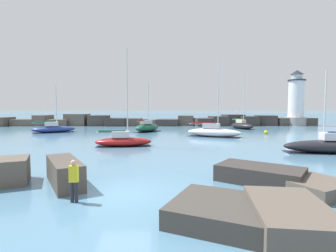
% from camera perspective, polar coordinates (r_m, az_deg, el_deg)
% --- Properties ---
extents(ground_plane, '(600.00, 600.00, 0.00)m').
position_cam_1_polar(ground_plane, '(12.73, -9.57, -14.16)').
color(ground_plane, teal).
extents(open_sea_beyond, '(400.00, 116.00, 0.01)m').
position_cam_1_polar(open_sea_beyond, '(117.25, -2.60, 2.16)').
color(open_sea_beyond, teal).
rests_on(open_sea_beyond, ground).
extents(breakwater_jetty, '(69.86, 7.42, 2.52)m').
position_cam_1_polar(breakwater_jetty, '(57.37, -0.02, 1.07)').
color(breakwater_jetty, '#4C443D').
rests_on(breakwater_jetty, ground).
extents(lighthouse, '(4.31, 4.31, 11.98)m').
position_cam_1_polar(lighthouse, '(63.60, 26.09, 4.70)').
color(lighthouse, gray).
rests_on(lighthouse, ground).
extents(foreground_rocks, '(18.91, 9.57, 1.33)m').
position_cam_1_polar(foreground_rocks, '(12.19, 3.32, -12.63)').
color(foreground_rocks, brown).
rests_on(foreground_rocks, ground).
extents(sailboat_moored_0, '(7.53, 4.96, 9.93)m').
position_cam_1_polar(sailboat_moored_0, '(35.88, 9.88, -1.24)').
color(sailboat_moored_0, silver).
rests_on(sailboat_moored_0, ground).
extents(sailboat_moored_1, '(5.89, 2.47, 9.83)m').
position_cam_1_polar(sailboat_moored_1, '(27.16, -9.74, -3.13)').
color(sailboat_moored_1, maroon).
rests_on(sailboat_moored_1, ground).
extents(sailboat_moored_2, '(5.04, 5.91, 7.98)m').
position_cam_1_polar(sailboat_moored_2, '(42.85, -4.58, -0.26)').
color(sailboat_moored_2, '#195138').
rests_on(sailboat_moored_2, ground).
extents(sailboat_moored_3, '(8.14, 3.01, 7.20)m').
position_cam_1_polar(sailboat_moored_3, '(26.88, 31.98, -3.63)').
color(sailboat_moored_3, black).
rests_on(sailboat_moored_3, ground).
extents(sailboat_moored_4, '(6.78, 4.78, 7.41)m').
position_cam_1_polar(sailboat_moored_4, '(45.09, -23.65, -0.53)').
color(sailboat_moored_4, navy).
rests_on(sailboat_moored_4, ground).
extents(sailboat_moored_5, '(3.95, 5.67, 10.62)m').
position_cam_1_polar(sailboat_moored_5, '(49.89, 15.76, 0.16)').
color(sailboat_moored_5, black).
rests_on(sailboat_moored_5, ground).
extents(mooring_buoy_orange_near, '(0.56, 0.56, 0.76)m').
position_cam_1_polar(mooring_buoy_orange_near, '(41.65, 20.60, -1.25)').
color(mooring_buoy_orange_near, yellow).
rests_on(mooring_buoy_orange_near, ground).
extents(person_on_rocks, '(0.36, 0.24, 1.79)m').
position_cam_1_polar(person_on_rocks, '(11.79, -19.83, -10.71)').
color(person_on_rocks, '#282833').
rests_on(person_on_rocks, ground).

